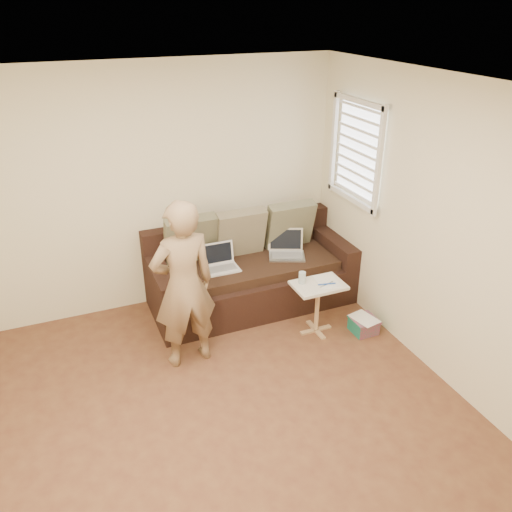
% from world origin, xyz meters
% --- Properties ---
extents(floor, '(4.50, 4.50, 0.00)m').
position_xyz_m(floor, '(0.00, 0.00, 0.00)').
color(floor, '#562D20').
rests_on(floor, ground).
extents(ceiling, '(4.50, 4.50, 0.00)m').
position_xyz_m(ceiling, '(0.00, 0.00, 2.60)').
color(ceiling, white).
rests_on(ceiling, wall_back).
extents(wall_back, '(4.00, 0.00, 4.00)m').
position_xyz_m(wall_back, '(0.00, 2.25, 1.30)').
color(wall_back, beige).
rests_on(wall_back, ground).
extents(wall_right, '(0.00, 4.50, 4.50)m').
position_xyz_m(wall_right, '(2.00, 0.00, 1.30)').
color(wall_right, beige).
rests_on(wall_right, ground).
extents(window_blinds, '(0.12, 0.88, 1.08)m').
position_xyz_m(window_blinds, '(1.95, 1.50, 1.70)').
color(window_blinds, white).
rests_on(window_blinds, wall_right).
extents(sofa, '(2.20, 0.95, 0.85)m').
position_xyz_m(sofa, '(0.90, 1.77, 0.42)').
color(sofa, black).
rests_on(sofa, ground).
extents(pillow_left, '(0.55, 0.29, 0.57)m').
position_xyz_m(pillow_left, '(0.30, 2.02, 0.79)').
color(pillow_left, '#66664B').
rests_on(pillow_left, sofa).
extents(pillow_mid, '(0.55, 0.27, 0.57)m').
position_xyz_m(pillow_mid, '(0.85, 1.97, 0.79)').
color(pillow_mid, '#736F52').
rests_on(pillow_mid, sofa).
extents(pillow_right, '(0.55, 0.28, 0.57)m').
position_xyz_m(pillow_right, '(1.45, 1.97, 0.79)').
color(pillow_right, '#66664B').
rests_on(pillow_right, sofa).
extents(laptop_silver, '(0.47, 0.41, 0.26)m').
position_xyz_m(laptop_silver, '(1.31, 1.73, 0.52)').
color(laptop_silver, '#B7BABC').
rests_on(laptop_silver, sofa).
extents(laptop_white, '(0.36, 0.26, 0.26)m').
position_xyz_m(laptop_white, '(0.54, 1.72, 0.52)').
color(laptop_white, white).
rests_on(laptop_white, sofa).
extents(person, '(0.63, 0.45, 1.62)m').
position_xyz_m(person, '(-0.04, 1.05, 0.81)').
color(person, olive).
rests_on(person, ground).
extents(side_table, '(0.51, 0.36, 0.56)m').
position_xyz_m(side_table, '(1.31, 1.00, 0.28)').
color(side_table, silver).
rests_on(side_table, ground).
extents(drinking_glass, '(0.07, 0.07, 0.12)m').
position_xyz_m(drinking_glass, '(1.16, 1.08, 0.62)').
color(drinking_glass, silver).
rests_on(drinking_glass, side_table).
extents(scissors, '(0.19, 0.12, 0.02)m').
position_xyz_m(scissors, '(1.37, 0.95, 0.57)').
color(scissors, silver).
rests_on(scissors, side_table).
extents(paper_on_table, '(0.25, 0.33, 0.00)m').
position_xyz_m(paper_on_table, '(1.41, 1.01, 0.56)').
color(paper_on_table, white).
rests_on(paper_on_table, side_table).
extents(striped_box, '(0.26, 0.26, 0.16)m').
position_xyz_m(striped_box, '(1.75, 0.79, 0.08)').
color(striped_box, '#CD1E5C').
rests_on(striped_box, ground).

